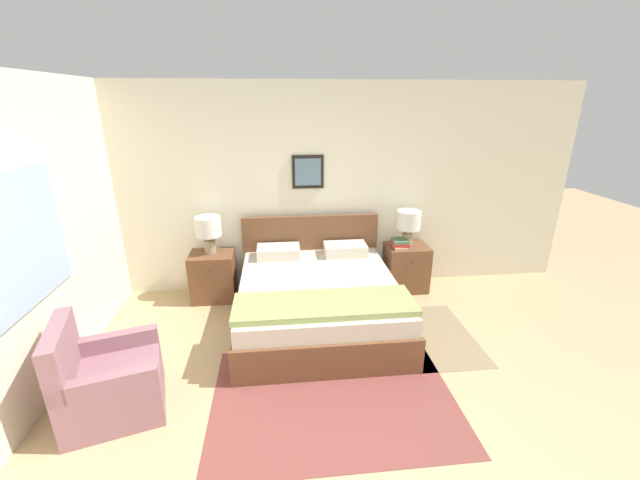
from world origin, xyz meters
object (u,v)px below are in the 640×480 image
table_lamp_near_window (208,229)px  nightstand_near_window (213,276)px  nightstand_by_door (406,267)px  table_lamp_by_door (408,222)px  armchair (107,382)px  bed (318,299)px

table_lamp_near_window → nightstand_near_window: bearing=-76.3°
nightstand_by_door → table_lamp_by_door: bearing=98.9°
nightstand_near_window → nightstand_by_door: 2.48m
nightstand_by_door → table_lamp_near_window: table_lamp_near_window is taller
table_lamp_near_window → table_lamp_by_door: same height
nightstand_by_door → table_lamp_by_door: 0.61m
table_lamp_near_window → table_lamp_by_door: (2.48, 0.00, 0.00)m
table_lamp_by_door → nightstand_by_door: bearing=-81.1°
table_lamp_near_window → armchair: bearing=-106.0°
bed → table_lamp_by_door: (1.23, 0.76, 0.62)m
armchair → nightstand_by_door: size_ratio=1.43×
nightstand_near_window → table_lamp_by_door: (2.47, 0.03, 0.61)m
nightstand_near_window → table_lamp_by_door: bearing=0.7°
bed → nightstand_by_door: size_ratio=3.18×
armchair → nightstand_near_window: size_ratio=1.43×
bed → armchair: size_ratio=2.22×
bed → table_lamp_by_door: table_lamp_by_door is taller
bed → nightstand_by_door: bed is taller
nightstand_by_door → table_lamp_near_window: (-2.48, 0.03, 0.61)m
armchair → table_lamp_by_door: (3.03, 1.90, 0.64)m
bed → armchair: (-1.79, -1.14, -0.02)m
nightstand_near_window → table_lamp_near_window: (-0.01, 0.03, 0.61)m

